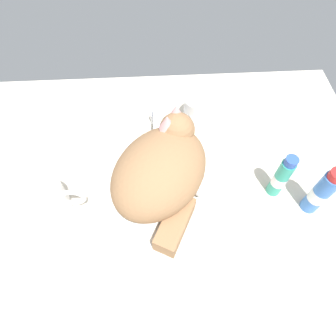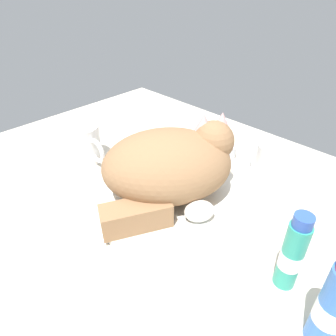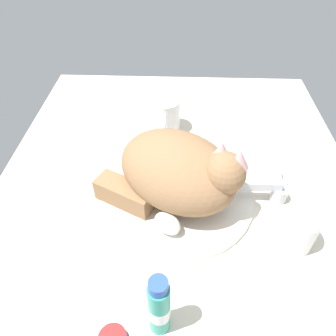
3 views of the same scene
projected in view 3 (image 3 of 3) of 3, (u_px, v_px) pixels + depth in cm
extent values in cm
cube|color=beige|center=(177.00, 201.00, 71.77)|extent=(110.00, 82.50, 3.00)
cylinder|color=silver|center=(177.00, 195.00, 70.40)|extent=(33.14, 33.14, 1.01)
cylinder|color=silver|center=(279.00, 194.00, 68.94)|extent=(3.60, 3.60, 3.41)
cube|color=silver|center=(259.00, 184.00, 67.23)|extent=(2.00, 9.47, 2.00)
cylinder|color=silver|center=(273.00, 180.00, 73.19)|extent=(2.80, 2.80, 1.80)
cylinder|color=silver|center=(283.00, 215.00, 65.80)|extent=(2.80, 2.80, 1.80)
ellipsoid|color=#936B47|center=(177.00, 170.00, 65.36)|extent=(30.22, 31.74, 13.76)
sphere|color=#936B47|center=(224.00, 173.00, 59.29)|extent=(11.46, 11.46, 8.21)
ellipsoid|color=white|center=(215.00, 177.00, 61.44)|extent=(6.78, 6.97, 4.52)
cone|color=#DB9E9E|center=(222.00, 150.00, 58.57)|extent=(5.16, 5.16, 3.70)
cone|color=#DB9E9E|center=(240.00, 159.00, 56.90)|extent=(5.16, 5.16, 3.70)
cube|color=#936B47|center=(125.00, 194.00, 66.66)|extent=(10.01, 13.41, 4.85)
ellipsoid|color=white|center=(167.00, 223.00, 61.39)|extent=(6.19, 6.65, 4.37)
cylinder|color=white|center=(165.00, 115.00, 85.88)|extent=(7.94, 7.94, 9.06)
torus|color=white|center=(164.00, 126.00, 82.10)|extent=(6.07, 1.00, 6.07)
cylinder|color=white|center=(297.00, 230.00, 59.44)|extent=(6.87, 6.87, 7.67)
cube|color=white|center=(269.00, 171.00, 75.84)|extent=(9.00, 6.40, 1.20)
cube|color=white|center=(270.00, 166.00, 74.74)|extent=(7.57, 5.20, 2.02)
cylinder|color=teal|center=(159.00, 309.00, 46.83)|extent=(3.22, 3.22, 11.84)
cylinder|color=white|center=(159.00, 310.00, 47.23)|extent=(3.28, 3.28, 2.96)
cylinder|color=#2D51AD|center=(158.00, 286.00, 42.18)|extent=(2.74, 2.74, 1.80)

